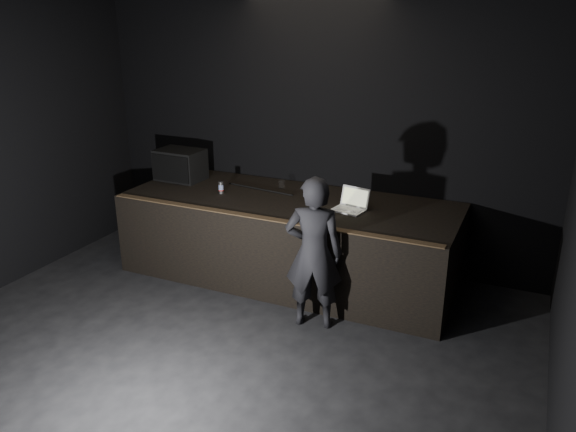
% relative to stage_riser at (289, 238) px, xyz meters
% --- Properties ---
extents(ground, '(7.00, 7.00, 0.00)m').
position_rel_stage_riser_xyz_m(ground, '(0.00, -2.73, -0.50)').
color(ground, black).
rests_on(ground, ground).
extents(room_walls, '(6.10, 7.10, 3.52)m').
position_rel_stage_riser_xyz_m(room_walls, '(0.00, -2.73, 1.52)').
color(room_walls, black).
rests_on(room_walls, ground).
extents(stage_riser, '(4.00, 1.50, 1.00)m').
position_rel_stage_riser_xyz_m(stage_riser, '(0.00, 0.00, 0.00)').
color(stage_riser, black).
rests_on(stage_riser, ground).
extents(riser_lip, '(3.92, 0.10, 0.01)m').
position_rel_stage_riser_xyz_m(riser_lip, '(0.00, -0.71, 0.51)').
color(riser_lip, brown).
rests_on(riser_lip, stage_riser).
extents(stage_monitor, '(0.62, 0.46, 0.40)m').
position_rel_stage_riser_xyz_m(stage_monitor, '(-1.67, 0.18, 0.70)').
color(stage_monitor, black).
rests_on(stage_monitor, stage_riser).
extents(cable, '(0.97, 0.15, 0.02)m').
position_rel_stage_riser_xyz_m(cable, '(-0.49, 0.20, 0.51)').
color(cable, black).
rests_on(cable, stage_riser).
extents(laptop, '(0.40, 0.37, 0.24)m').
position_rel_stage_riser_xyz_m(laptop, '(0.79, -0.03, 0.56)').
color(laptop, silver).
rests_on(laptop, stage_riser).
extents(beer_can, '(0.06, 0.06, 0.15)m').
position_rel_stage_riser_xyz_m(beer_can, '(-0.86, -0.12, 0.57)').
color(beer_can, silver).
rests_on(beer_can, stage_riser).
extents(plastic_cup, '(0.08, 0.08, 0.11)m').
position_rel_stage_riser_xyz_m(plastic_cup, '(-0.27, 0.38, 0.55)').
color(plastic_cup, white).
rests_on(plastic_cup, stage_riser).
extents(wii_remote, '(0.11, 0.12, 0.03)m').
position_rel_stage_riser_xyz_m(wii_remote, '(0.47, -0.58, 0.51)').
color(wii_remote, silver).
rests_on(wii_remote, stage_riser).
extents(person, '(0.67, 0.52, 1.62)m').
position_rel_stage_riser_xyz_m(person, '(0.71, -0.95, 0.31)').
color(person, black).
rests_on(person, ground).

